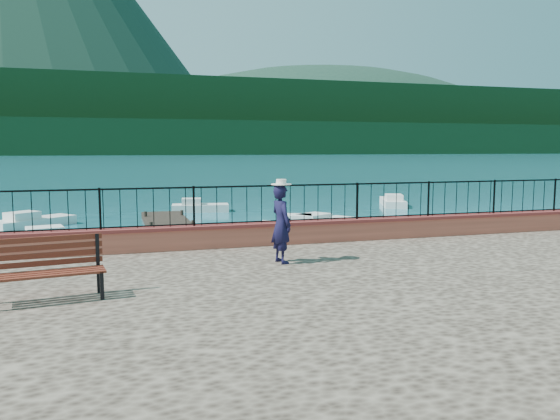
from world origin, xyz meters
TOP-DOWN VIEW (x-y plane):
  - ground at (0.00, 0.00)m, footprint 2000.00×2000.00m
  - parapet at (0.00, 3.70)m, footprint 28.00×0.46m
  - railing at (0.00, 3.70)m, footprint 27.00×0.05m
  - dock at (-2.00, 12.00)m, footprint 2.00×16.00m
  - far_forest at (0.00, 300.00)m, footprint 900.00×60.00m
  - foothills at (0.00, 360.00)m, footprint 900.00×120.00m
  - companion_hill at (220.00, 560.00)m, footprint 448.00×384.00m
  - park_bench at (-5.50, -0.25)m, footprint 1.92×0.85m
  - person at (-0.93, 1.49)m, footprint 0.53×0.69m
  - hat at (-0.93, 1.49)m, footprint 0.44×0.44m
  - boat_0 at (-6.36, 12.20)m, footprint 3.79×2.06m
  - boat_1 at (3.83, 12.68)m, footprint 4.52×2.72m
  - boat_2 at (4.64, 13.23)m, footprint 4.09×3.20m
  - boat_3 at (-8.00, 17.87)m, footprint 3.70×3.40m
  - boat_4 at (0.44, 21.88)m, footprint 3.39×1.76m
  - boat_5 at (12.77, 21.51)m, footprint 2.71×4.21m

SIDE VIEW (x-z plane):
  - ground at x=0.00m, z-range 0.00..0.00m
  - companion_hill at x=220.00m, z-range -90.00..90.00m
  - dock at x=-2.00m, z-range 0.00..0.30m
  - boat_0 at x=-6.36m, z-range 0.00..0.80m
  - boat_1 at x=3.83m, z-range 0.00..0.80m
  - boat_2 at x=4.64m, z-range 0.00..0.80m
  - boat_3 at x=-8.00m, z-range 0.00..0.80m
  - boat_4 at x=0.44m, z-range 0.00..0.80m
  - boat_5 at x=12.77m, z-range 0.00..0.80m
  - parapet at x=0.00m, z-range 1.20..1.78m
  - park_bench at x=-5.50m, z-range 0.99..2.03m
  - person at x=-0.93m, z-range 1.20..2.91m
  - railing at x=0.00m, z-range 1.78..2.73m
  - hat at x=-0.93m, z-range 2.91..3.03m
  - far_forest at x=0.00m, z-range 0.00..18.00m
  - foothills at x=0.00m, z-range 0.00..44.00m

